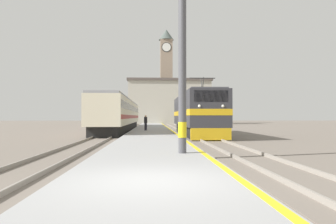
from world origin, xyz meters
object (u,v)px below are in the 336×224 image
Objects in this scene: passenger_train at (121,114)px; person_on_platform at (146,122)px; clock_tower at (166,74)px; locomotive_train at (196,114)px; catenary_mast at (184,42)px.

passenger_train is 7.41m from person_on_platform.
clock_tower reaches higher than passenger_train.
locomotive_train reaches higher than passenger_train.
catenary_mast is at bearing -91.90° from clock_tower.
passenger_train is at bearing 115.32° from person_on_platform.
clock_tower reaches higher than person_on_platform.
catenary_mast is (-2.72, -16.89, 2.65)m from locomotive_train.
clock_tower is (7.38, 42.34, 10.60)m from passenger_train.
locomotive_train is at bearing -41.50° from person_on_platform.
clock_tower is at bearing 90.43° from locomotive_train.
locomotive_train reaches higher than person_on_platform.
clock_tower reaches higher than catenary_mast.
catenary_mast is 0.37× the size of clock_tower.
passenger_train is (-7.78, 10.75, 0.04)m from locomotive_train.
locomotive_train is 0.50× the size of passenger_train.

